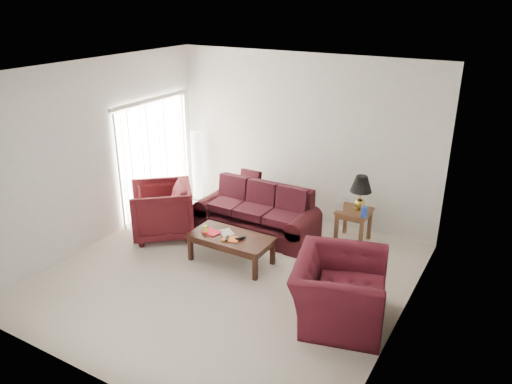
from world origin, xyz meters
TOP-DOWN VIEW (x-y plane):
  - floor at (0.00, 0.00)m, footprint 5.00×5.00m
  - blinds at (-2.42, 1.30)m, footprint 0.10×2.00m
  - sofa at (-0.32, 1.40)m, footprint 2.11×0.94m
  - throw_pillow at (-0.84, 2.08)m, footprint 0.40×0.20m
  - end_table at (1.22, 2.01)m, footprint 0.55×0.55m
  - table_lamp at (1.28, 2.05)m, footprint 0.46×0.46m
  - clock at (1.00, 1.87)m, footprint 0.13×0.05m
  - blue_canister at (1.44, 1.82)m, footprint 0.12×0.12m
  - picture_frame at (1.02, 2.20)m, footprint 0.16×0.19m
  - floor_lamp at (-2.16, 2.20)m, footprint 0.25×0.25m
  - armchair_left at (-1.70, 0.57)m, footprint 1.42×1.41m
  - armchair_right at (1.81, -0.15)m, footprint 1.41×1.53m
  - coffee_table at (-0.17, 0.38)m, footprint 1.32×0.73m
  - magazine_red at (-0.50, 0.33)m, footprint 0.31×0.25m
  - magazine_white at (-0.29, 0.43)m, footprint 0.31×0.30m
  - magazine_orange at (-0.11, 0.29)m, footprint 0.29×0.24m
  - remote_a at (-0.15, 0.24)m, footprint 0.10×0.16m
  - remote_b at (0.00, 0.36)m, footprint 0.12×0.16m
  - yellow_glass at (-0.58, 0.27)m, footprint 0.07×0.07m

SIDE VIEW (x-z plane):
  - floor at x=0.00m, z-range 0.00..0.00m
  - coffee_table at x=-0.17m, z-range 0.00..0.45m
  - end_table at x=1.22m, z-range 0.00..0.57m
  - armchair_right at x=1.81m, z-range 0.00..0.84m
  - sofa at x=-0.32m, z-range 0.00..0.86m
  - magazine_orange at x=-0.11m, z-range 0.45..0.46m
  - magazine_white at x=-0.29m, z-range 0.45..0.46m
  - magazine_red at x=-0.50m, z-range 0.45..0.46m
  - armchair_left at x=-1.70m, z-range 0.00..0.92m
  - remote_a at x=-0.15m, z-range 0.47..0.49m
  - remote_b at x=0.00m, z-range 0.47..0.49m
  - yellow_glass at x=-0.58m, z-range 0.45..0.57m
  - clock at x=1.00m, z-range 0.57..0.70m
  - blue_canister at x=1.44m, z-range 0.57..0.74m
  - picture_frame at x=1.02m, z-range 0.63..0.69m
  - throw_pillow at x=-0.84m, z-range 0.47..0.88m
  - floor_lamp at x=-2.16m, z-range 0.00..1.42m
  - table_lamp at x=1.28m, z-range 0.57..1.17m
  - blinds at x=-2.42m, z-range 0.00..2.16m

